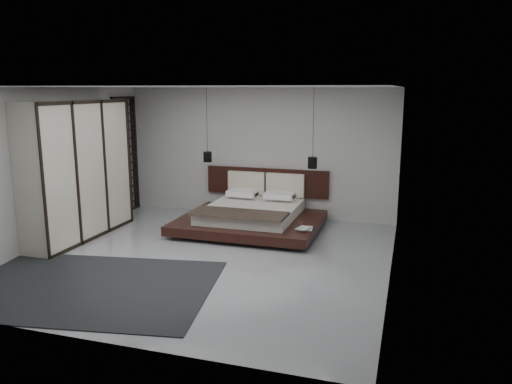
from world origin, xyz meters
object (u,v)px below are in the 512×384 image
(lattice_screen, at_px, (126,155))
(rug, at_px, (88,287))
(bed, at_px, (252,215))
(pendant_left, at_px, (208,156))
(pendant_right, at_px, (312,162))
(wardrobe, at_px, (78,170))

(lattice_screen, xyz_separation_m, rug, (1.86, -4.15, -1.29))
(bed, distance_m, pendant_left, 1.62)
(pendant_right, distance_m, rug, 4.89)
(pendant_left, relative_size, rug, 0.44)
(bed, height_order, pendant_right, pendant_right)
(wardrobe, xyz_separation_m, rug, (1.61, -2.08, -1.28))
(lattice_screen, xyz_separation_m, pendant_left, (2.04, -0.11, 0.07))
(bed, height_order, rug, bed)
(wardrobe, height_order, rug, wardrobe)
(lattice_screen, bearing_deg, pendant_right, -1.52)
(rug, bearing_deg, wardrobe, 127.75)
(lattice_screen, height_order, rug, lattice_screen)
(bed, xyz_separation_m, rug, (-1.30, -3.61, -0.28))
(pendant_right, xyz_separation_m, wardrobe, (-4.04, -1.96, -0.05))
(lattice_screen, bearing_deg, pendant_left, -3.19)
(pendant_left, bearing_deg, rug, -92.52)
(pendant_left, distance_m, pendant_right, 2.25)
(lattice_screen, distance_m, pendant_left, 2.04)
(lattice_screen, bearing_deg, rug, -65.83)
(wardrobe, bearing_deg, lattice_screen, 96.93)
(pendant_left, xyz_separation_m, rug, (-0.18, -4.04, -1.36))
(lattice_screen, height_order, bed, lattice_screen)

